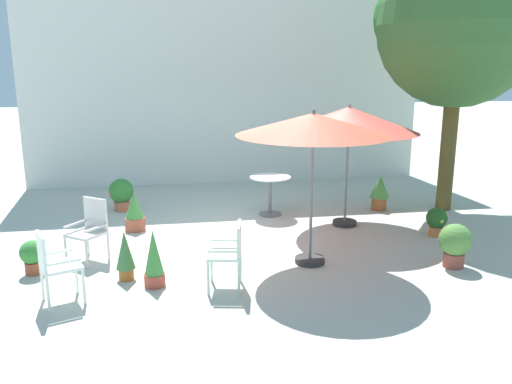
{
  "coord_description": "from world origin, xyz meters",
  "views": [
    {
      "loc": [
        -1.44,
        -8.48,
        2.87
      ],
      "look_at": [
        0.0,
        0.15,
        0.73
      ],
      "focal_mm": 36.76,
      "sensor_mm": 36.0,
      "label": 1
    }
  ],
  "objects": [
    {
      "name": "patio_umbrella_1",
      "position": [
        0.55,
        -1.4,
        2.03
      ],
      "size": [
        2.19,
        2.19,
        2.27
      ],
      "color": "#2D2D2D",
      "rests_on": "ground"
    },
    {
      "name": "cafe_table_0",
      "position": [
        0.46,
        1.21,
        0.54
      ],
      "size": [
        0.8,
        0.8,
        0.76
      ],
      "color": "silver",
      "rests_on": "ground"
    },
    {
      "name": "potted_plant_6",
      "position": [
        -2.09,
        -1.59,
        0.37
      ],
      "size": [
        0.26,
        0.26,
        0.69
      ],
      "color": "#9E5B29",
      "rests_on": "ground"
    },
    {
      "name": "ground_plane",
      "position": [
        0.0,
        0.0,
        0.0
      ],
      "size": [
        60.0,
        60.0,
        0.0
      ],
      "primitive_type": "plane",
      "color": "beige"
    },
    {
      "name": "villa_facade",
      "position": [
        0.0,
        4.37,
        2.68
      ],
      "size": [
        9.6,
        0.3,
        5.35
      ],
      "primitive_type": "cube",
      "color": "silver",
      "rests_on": "ground"
    },
    {
      "name": "potted_plant_0",
      "position": [
        2.71,
        1.22,
        0.39
      ],
      "size": [
        0.38,
        0.38,
        0.72
      ],
      "color": "brown",
      "rests_on": "ground"
    },
    {
      "name": "potted_plant_1",
      "position": [
        2.57,
        -1.89,
        0.36
      ],
      "size": [
        0.47,
        0.47,
        0.64
      ],
      "color": "#97493D",
      "rests_on": "ground"
    },
    {
      "name": "potted_plant_7",
      "position": [
        -2.09,
        0.63,
        0.33
      ],
      "size": [
        0.36,
        0.36,
        0.69
      ],
      "color": "#A5513A",
      "rests_on": "ground"
    },
    {
      "name": "potted_plant_2",
      "position": [
        3.01,
        -0.54,
        0.28
      ],
      "size": [
        0.36,
        0.37,
        0.5
      ],
      "color": "#C9703D",
      "rests_on": "ground"
    },
    {
      "name": "patio_chair_1",
      "position": [
        -0.72,
        -2.1,
        0.53
      ],
      "size": [
        0.5,
        0.55,
        0.89
      ],
      "color": "silver",
      "rests_on": "ground"
    },
    {
      "name": "shade_tree",
      "position": [
        4.07,
        1.08,
        3.59
      ],
      "size": [
        3.23,
        3.08,
        5.12
      ],
      "color": "brown",
      "rests_on": "ground"
    },
    {
      "name": "patio_chair_2",
      "position": [
        -2.87,
        -2.21,
        0.54
      ],
      "size": [
        0.58,
        0.57,
        0.92
      ],
      "color": "white",
      "rests_on": "ground"
    },
    {
      "name": "patio_umbrella_0",
      "position": [
        1.68,
        0.33,
        1.92
      ],
      "size": [
        2.44,
        2.44,
        2.21
      ],
      "color": "#2D2D2D",
      "rests_on": "ground"
    },
    {
      "name": "potted_plant_3",
      "position": [
        -1.7,
        -1.86,
        0.37
      ],
      "size": [
        0.28,
        0.28,
        0.78
      ],
      "color": "#AB4735",
      "rests_on": "ground"
    },
    {
      "name": "patio_chair_0",
      "position": [
        -2.65,
        -0.71,
        0.52
      ],
      "size": [
        0.65,
        0.65,
        0.93
      ],
      "color": "silver",
      "rests_on": "ground"
    },
    {
      "name": "potted_plant_5",
      "position": [
        -3.39,
        -1.16,
        0.27
      ],
      "size": [
        0.34,
        0.34,
        0.49
      ],
      "color": "#A24B30",
      "rests_on": "ground"
    },
    {
      "name": "potted_plant_4",
      "position": [
        -2.43,
        2.02,
        0.36
      ],
      "size": [
        0.49,
        0.49,
        0.65
      ],
      "color": "#C66448",
      "rests_on": "ground"
    }
  ]
}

